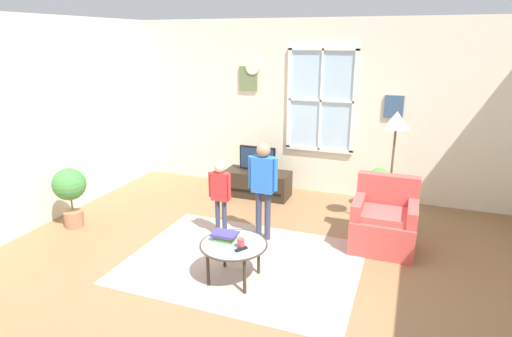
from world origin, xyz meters
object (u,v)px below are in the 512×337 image
Objects in this scene: remote_near_books at (241,249)px; coffee_table at (234,246)px; television at (257,158)px; cup at (241,243)px; potted_plant_corner at (70,189)px; tv_stand at (257,184)px; potted_plant_by_window at (378,186)px; book_stack at (225,236)px; floor_lamp at (395,132)px; person_blue_shirt at (263,180)px; person_red_shirt at (220,191)px; armchair at (384,222)px.

coffee_table is at bearing 141.99° from remote_near_books.
television is 2.66m from cup.
potted_plant_corner reaches higher than remote_near_books.
tv_stand is 2.59m from coffee_table.
remote_near_books is 0.17× the size of potted_plant_corner.
coffee_table is 2.68m from potted_plant_corner.
tv_stand is 10.37× the size of cup.
potted_plant_by_window is (1.92, 0.10, 0.16)m from tv_stand.
remote_near_books is at bearing -30.78° from book_stack.
floor_lamp reaches higher than coffee_table.
tv_stand is at bearing 106.85° from remote_near_books.
person_blue_shirt is (-0.14, 1.09, 0.33)m from cup.
cup is at bearing -82.44° from person_blue_shirt.
person_blue_shirt is 1.53× the size of potted_plant_corner.
remote_near_books is 0.11× the size of person_blue_shirt.
cup is at bearing 114.98° from remote_near_books.
book_stack is 2.54m from potted_plant_corner.
person_blue_shirt is at bearing -129.86° from potted_plant_by_window.
person_blue_shirt reaches higher than coffee_table.
person_red_shirt reaches higher than tv_stand.
potted_plant_corner is (-2.76, 0.56, 0.11)m from remote_near_books.
tv_stand is at bearing 45.83° from potted_plant_corner.
person_blue_shirt is at bearing -66.92° from television.
book_stack is 0.21× the size of person_blue_shirt.
book_stack is 1.05m from person_blue_shirt.
television reaches higher than potted_plant_by_window.
book_stack is at bearing -130.64° from floor_lamp.
potted_plant_corner reaches higher than cup.
potted_plant_corner reaches higher than book_stack.
book_stack is 0.32× the size of potted_plant_corner.
potted_plant_by_window is at bearing 105.18° from floor_lamp.
floor_lamp is at bearing 55.22° from cup.
floor_lamp reaches higher than potted_plant_by_window.
coffee_table is 1.12× the size of potted_plant_by_window.
television is 0.69× the size of armchair.
remote_near_books is (0.79, -2.60, 0.23)m from tv_stand.
floor_lamp reaches higher than person_red_shirt.
television is 1.59m from person_blue_shirt.
potted_plant_corner reaches higher than tv_stand.
coffee_table is at bearing -127.60° from floor_lamp.
tv_stand is 1.69m from person_blue_shirt.
potted_plant_by_window is (-0.18, 1.22, 0.05)m from armchair.
person_red_shirt is 0.63× the size of floor_lamp.
armchair is 2.00m from coffee_table.
potted_plant_corner is (-2.59, -0.58, -0.26)m from person_blue_shirt.
person_red_shirt is at bearing -165.08° from person_blue_shirt.
armchair is at bearing 12.65° from potted_plant_corner.
coffee_table is 2.70× the size of book_stack.
coffee_table is 0.87× the size of potted_plant_corner.
armchair is 1.98m from remote_near_books.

